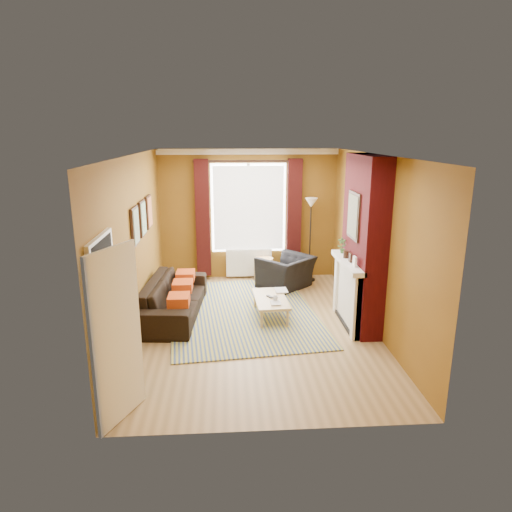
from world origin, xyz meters
name	(u,v)px	position (x,y,z in m)	size (l,w,h in m)	color
ground	(257,326)	(0.00, 0.00, 0.00)	(5.50, 5.50, 0.00)	olive
room_walls	(294,241)	(0.63, 0.28, 1.38)	(3.82, 5.54, 2.83)	brown
striped_rug	(243,312)	(-0.22, 0.64, 0.01)	(2.88, 3.74, 0.02)	navy
sofa	(174,298)	(-1.42, 0.59, 0.33)	(2.24, 0.88, 0.65)	black
armchair	(286,272)	(0.73, 1.95, 0.33)	(1.01, 0.89, 0.66)	black
coffee_table	(270,300)	(0.26, 0.38, 0.32)	(0.59, 1.10, 0.36)	tan
wicker_stool	(264,270)	(0.31, 2.40, 0.26)	(0.49, 0.49, 0.51)	olive
floor_lamp	(311,216)	(1.30, 2.39, 1.42)	(0.31, 0.31, 1.80)	black
book_a	(271,303)	(0.23, 0.10, 0.37)	(0.17, 0.23, 0.02)	#999999
book_b	(275,291)	(0.38, 0.72, 0.37)	(0.22, 0.30, 0.02)	#999999
mug	(275,299)	(0.32, 0.21, 0.40)	(0.10, 0.10, 0.09)	#999999
tv_remote	(270,297)	(0.25, 0.42, 0.37)	(0.11, 0.15, 0.02)	#28282B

